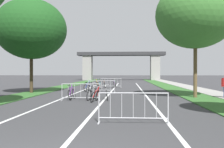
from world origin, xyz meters
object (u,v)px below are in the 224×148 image
Objects in this scene: bicycle_black_5 at (90,88)px; crowd_barrier_third at (102,86)px; bicycle_silver_6 at (92,94)px; bicycle_blue_9 at (88,87)px; bicycle_purple_0 at (72,94)px; bicycle_green_1 at (115,85)px; crowd_barrier_second at (81,92)px; bicycle_teal_4 at (99,88)px; crowd_barrier_fourth at (111,83)px; bicycle_yellow_3 at (97,84)px; bicycle_purple_10 at (115,84)px; crowd_barrier_nearest at (133,108)px; bicycle_white_2 at (107,94)px; tree_right_cypress_far at (195,15)px; tree_left_oak_near at (31,29)px; bicycle_orange_8 at (105,84)px; bicycle_red_7 at (95,96)px.

crowd_barrier_third is at bearing 39.83° from bicycle_black_5.
bicycle_blue_9 reaches higher than bicycle_silver_6.
bicycle_purple_0 is 1.00× the size of bicycle_green_1.
crowd_barrier_second is 1.42× the size of bicycle_teal_4.
crowd_barrier_fourth is 1.45× the size of bicycle_yellow_3.
bicycle_teal_4 is 1.04× the size of bicycle_purple_10.
crowd_barrier_nearest reaches higher than bicycle_white_2.
crowd_barrier_nearest is at bearing 122.67° from bicycle_silver_6.
crowd_barrier_third is at bearing 78.35° from bicycle_green_1.
tree_right_cypress_far reaches higher than bicycle_black_5.
tree_left_oak_near reaches higher than bicycle_orange_8.
crowd_barrier_nearest is 6.33m from bicycle_red_7.
tree_right_cypress_far is at bearing -58.48° from bicycle_purple_10.
bicycle_blue_9 is at bearing 133.76° from bicycle_teal_4.
crowd_barrier_fourth is 1.43× the size of bicycle_teal_4.
tree_left_oak_near reaches higher than bicycle_black_5.
bicycle_white_2 is 1.06× the size of bicycle_red_7.
bicycle_white_2 is at bearing 70.01° from bicycle_red_7.
crowd_barrier_second is (-3.07, 6.47, 0.00)m from crowd_barrier_nearest.
bicycle_orange_8 is (-7.26, 11.48, -5.28)m from tree_right_cypress_far.
bicycle_white_2 is (2.25, 0.06, -0.01)m from bicycle_purple_0.
bicycle_red_7 is at bearing 84.79° from bicycle_green_1.
bicycle_teal_4 is at bearing -23.17° from bicycle_blue_9.
bicycle_blue_9 is at bearing -105.11° from bicycle_purple_10.
bicycle_green_1 is 0.99× the size of bicycle_silver_6.
tree_right_cypress_far is at bearing 7.85° from bicycle_white_2.
bicycle_white_2 reaches higher than bicycle_red_7.
bicycle_red_7 is 0.94× the size of bicycle_blue_9.
bicycle_purple_0 is at bearing -169.99° from tree_right_cypress_far.
bicycle_yellow_3 reaches higher than bicycle_green_1.
bicycle_red_7 is (-2.10, 5.97, -0.17)m from crowd_barrier_nearest.
crowd_barrier_third is at bearing 101.80° from bicycle_red_7.
crowd_barrier_second reaches higher than bicycle_orange_8.
bicycle_silver_6 is 1.08× the size of bicycle_purple_10.
bicycle_green_1 is 6.84m from bicycle_black_5.
crowd_barrier_third is 1.48× the size of bicycle_orange_8.
bicycle_yellow_3 is at bearing 101.23° from bicycle_black_5.
crowd_barrier_second is 12.98m from crowd_barrier_fourth.
bicycle_silver_6 is (-0.31, -12.49, -0.13)m from crowd_barrier_fourth.
crowd_barrier_second reaches higher than bicycle_black_5.
bicycle_teal_4 is 6.60m from bicycle_red_7.
tree_left_oak_near is at bearing 141.32° from bicycle_white_2.
bicycle_purple_10 is (-0.13, 0.83, -0.01)m from bicycle_green_1.
crowd_barrier_second is 5.91m from bicycle_black_5.
bicycle_green_1 is at bearing 96.21° from bicycle_red_7.
crowd_barrier_third reaches higher than bicycle_black_5.
crowd_barrier_third is (5.76, 1.45, -4.83)m from tree_left_oak_near.
bicycle_blue_9 is at bearing 116.30° from bicycle_black_5.
bicycle_purple_0 is 2.25m from bicycle_white_2.
tree_left_oak_near is at bearing -130.93° from bicycle_yellow_3.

